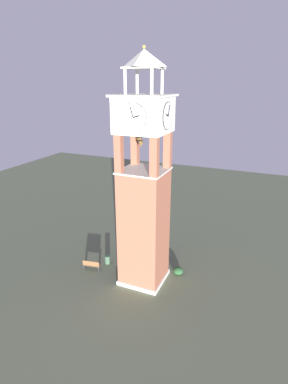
{
  "coord_description": "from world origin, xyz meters",
  "views": [
    {
      "loc": [
        21.3,
        9.21,
        16.45
      ],
      "look_at": [
        0.0,
        0.0,
        8.18
      ],
      "focal_mm": 28.79,
      "sensor_mm": 36.0,
      "label": 1
    }
  ],
  "objects_px": {
    "clock_tower": "(144,197)",
    "trash_bin": "(107,259)",
    "park_bench": "(92,265)",
    "lamp_post": "(120,223)"
  },
  "relations": [
    {
      "from": "park_bench",
      "to": "trash_bin",
      "type": "xyz_separation_m",
      "value": [
        -1.53,
        0.81,
        -0.08
      ]
    },
    {
      "from": "clock_tower",
      "to": "trash_bin",
      "type": "height_order",
      "value": "clock_tower"
    },
    {
      "from": "park_bench",
      "to": "trash_bin",
      "type": "height_order",
      "value": "park_bench"
    },
    {
      "from": "clock_tower",
      "to": "trash_bin",
      "type": "bearing_deg",
      "value": -101.7
    },
    {
      "from": "lamp_post",
      "to": "trash_bin",
      "type": "distance_m",
      "value": 4.03
    },
    {
      "from": "lamp_post",
      "to": "trash_bin",
      "type": "bearing_deg",
      "value": 3.56
    },
    {
      "from": "clock_tower",
      "to": "park_bench",
      "type": "xyz_separation_m",
      "value": [
        0.65,
        -5.03,
        -7.26
      ]
    },
    {
      "from": "park_bench",
      "to": "trash_bin",
      "type": "relative_size",
      "value": 2.07
    },
    {
      "from": "park_bench",
      "to": "lamp_post",
      "type": "relative_size",
      "value": 0.41
    },
    {
      "from": "clock_tower",
      "to": "lamp_post",
      "type": "bearing_deg",
      "value": -132.88
    }
  ]
}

